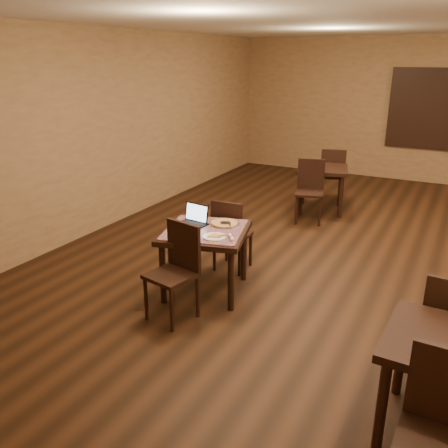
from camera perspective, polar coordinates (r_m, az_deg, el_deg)
The scene contains 19 objects.
ground at distance 6.52m, azimuth 16.39°, elevation -4.68°, with size 10.00×10.00×0.00m, color black.
wall_back at distance 11.00m, azimuth 22.75°, elevation 12.43°, with size 8.00×0.02×3.00m, color #93724B.
wall_front at distance 1.74m, azimuth -17.34°, elevation -20.32°, with size 8.00×0.02×3.00m, color #93724B.
wall_left at distance 7.82m, azimuth -12.88°, elevation 11.09°, with size 0.02×10.00×3.00m, color #93724B.
ceiling at distance 6.00m, azimuth 19.32°, elevation 22.50°, with size 8.00×10.00×0.02m, color silver.
tiled_table at distance 5.34m, azimuth -2.30°, elevation -1.65°, with size 1.13×1.13×0.76m.
chair_main_near at distance 4.88m, azimuth -5.69°, elevation -4.99°, with size 0.52×0.52×1.01m.
chair_main_far at distance 5.89m, azimuth 0.73°, elevation -0.91°, with size 0.42×0.42×0.94m.
laptop at distance 5.46m, azimuth -3.62°, elevation 0.62°, with size 0.35×0.29×0.22m.
plate at distance 5.05m, azimuth -1.16°, elevation -1.55°, with size 0.25×0.25×0.01m, color white.
pizza_slice at distance 5.04m, azimuth -1.17°, elevation -1.40°, with size 0.17×0.17×0.02m, color beige, non-canonical shape.
pizza_pan at distance 5.44m, azimuth 0.04°, elevation -0.00°, with size 0.34×0.34×0.01m, color silver.
pizza_whole at distance 5.44m, azimuth 0.04°, elevation 0.13°, with size 0.31×0.31×0.02m.
spatula at distance 5.41m, azimuth 0.13°, elevation 0.13°, with size 0.11×0.25×0.01m, color silver.
napkin_roll at distance 5.00m, azimuth 0.87°, elevation -1.63°, with size 0.13×0.16×0.04m.
other_table_b at distance 8.41m, azimuth 11.73°, elevation 5.82°, with size 1.02×1.02×0.78m.
other_table_b_chair_near at distance 7.89m, azimuth 10.31°, elevation 4.42°, with size 0.54×0.54×1.01m.
other_table_b_chair_far at distance 8.98m, azimuth 12.92°, elevation 6.08°, with size 0.54×0.54×1.01m.
other_table_c_chair_near at distance 3.23m, azimuth 24.57°, elevation -21.10°, with size 0.46×0.46×1.02m.
Camera 1 is at (1.02, -5.89, 2.59)m, focal length 38.00 mm.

